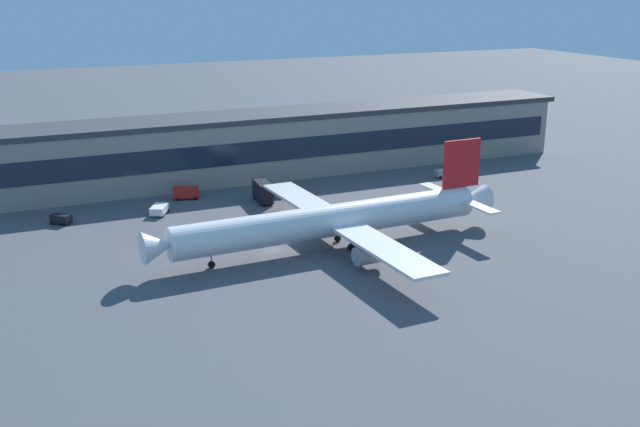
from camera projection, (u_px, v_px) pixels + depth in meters
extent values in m
plane|color=#4C4F54|center=(272.00, 249.00, 126.56)|extent=(600.00, 600.00, 0.00)
cube|color=gray|center=(194.00, 153.00, 166.68)|extent=(183.11, 15.14, 13.33)
cube|color=#38383D|center=(193.00, 121.00, 164.53)|extent=(186.77, 15.44, 1.20)
cube|color=#192333|center=(204.00, 157.00, 159.84)|extent=(179.45, 0.16, 4.80)
cylinder|color=white|center=(330.00, 221.00, 125.64)|extent=(54.82, 7.19, 5.42)
cone|color=white|center=(158.00, 247.00, 113.49)|extent=(5.04, 5.30, 5.15)
cone|color=white|center=(472.00, 199.00, 137.91)|extent=(6.12, 5.07, 4.88)
cube|color=red|center=(461.00, 164.00, 134.61)|extent=(7.60, 0.75, 8.67)
cube|color=white|center=(478.00, 206.00, 131.13)|extent=(2.71, 9.83, 0.30)
cube|color=white|center=(438.00, 190.00, 141.36)|extent=(2.71, 9.83, 0.30)
cube|color=white|center=(386.00, 250.00, 113.76)|extent=(6.79, 24.78, 0.50)
cube|color=white|center=(303.00, 200.00, 139.52)|extent=(6.79, 24.78, 0.50)
cylinder|color=#99999E|center=(368.00, 255.00, 117.06)|extent=(4.57, 3.12, 2.98)
cylinder|color=#99999E|center=(307.00, 216.00, 136.50)|extent=(4.57, 3.12, 2.98)
cylinder|color=black|center=(212.00, 265.00, 118.19)|extent=(1.12, 0.54, 1.10)
cylinder|color=slate|center=(211.00, 257.00, 117.80)|extent=(0.24, 0.24, 2.14)
cylinder|color=black|center=(351.00, 247.00, 125.96)|extent=(1.12, 0.54, 1.10)
cylinder|color=slate|center=(351.00, 240.00, 125.57)|extent=(0.24, 0.24, 2.14)
cylinder|color=black|center=(337.00, 239.00, 130.15)|extent=(1.12, 0.54, 1.10)
cylinder|color=slate|center=(338.00, 231.00, 129.75)|extent=(0.24, 0.24, 2.14)
cube|color=black|center=(61.00, 218.00, 139.39)|extent=(4.04, 3.86, 1.50)
cube|color=black|center=(65.00, 217.00, 139.03)|extent=(2.15, 2.22, 0.38)
cylinder|color=black|center=(70.00, 221.00, 140.10)|extent=(0.73, 0.68, 0.70)
cylinder|color=black|center=(64.00, 224.00, 138.45)|extent=(0.73, 0.68, 0.70)
cylinder|color=black|center=(58.00, 220.00, 140.77)|extent=(0.73, 0.68, 0.70)
cylinder|color=black|center=(53.00, 223.00, 139.12)|extent=(0.73, 0.68, 0.70)
cube|color=gray|center=(444.00, 173.00, 172.63)|extent=(4.42, 1.96, 1.50)
cube|color=black|center=(449.00, 171.00, 173.00)|extent=(1.56, 1.77, 0.38)
cylinder|color=black|center=(447.00, 174.00, 174.18)|extent=(0.70, 0.31, 0.70)
cylinder|color=black|center=(452.00, 176.00, 172.68)|extent=(0.70, 0.31, 0.70)
cylinder|color=black|center=(436.00, 176.00, 173.01)|extent=(0.70, 0.31, 0.70)
cylinder|color=black|center=(440.00, 177.00, 171.51)|extent=(0.70, 0.31, 0.70)
cube|color=black|center=(263.00, 191.00, 153.15)|extent=(3.20, 7.40, 3.80)
cube|color=black|center=(265.00, 190.00, 151.14)|extent=(2.60, 2.71, 0.95)
cylinder|color=black|center=(272.00, 203.00, 151.80)|extent=(0.36, 0.72, 0.70)
cylinder|color=black|center=(261.00, 204.00, 151.06)|extent=(0.36, 0.72, 0.70)
cylinder|color=black|center=(265.00, 196.00, 156.35)|extent=(0.36, 0.72, 0.70)
cylinder|color=black|center=(254.00, 197.00, 155.61)|extent=(0.36, 0.72, 0.70)
cube|color=red|center=(186.00, 192.00, 155.20)|extent=(5.59, 3.46, 2.20)
cube|color=black|center=(179.00, 191.00, 154.84)|extent=(2.28, 2.42, 0.55)
cylinder|color=black|center=(177.00, 199.00, 154.31)|extent=(0.75, 0.47, 0.70)
cylinder|color=black|center=(178.00, 197.00, 156.17)|extent=(0.75, 0.47, 0.70)
cylinder|color=black|center=(195.00, 198.00, 154.87)|extent=(0.75, 0.47, 0.70)
cylinder|color=black|center=(195.00, 196.00, 156.74)|extent=(0.75, 0.47, 0.70)
cube|color=white|center=(159.00, 209.00, 145.12)|extent=(4.56, 5.46, 1.40)
cube|color=black|center=(161.00, 206.00, 146.29)|extent=(2.90, 2.61, 0.35)
cylinder|color=black|center=(156.00, 210.00, 147.00)|extent=(0.60, 0.76, 0.70)
cylinder|color=black|center=(168.00, 210.00, 146.85)|extent=(0.60, 0.76, 0.70)
cylinder|color=black|center=(151.00, 215.00, 143.80)|extent=(0.60, 0.76, 0.70)
cylinder|color=black|center=(163.00, 215.00, 143.65)|extent=(0.60, 0.76, 0.70)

